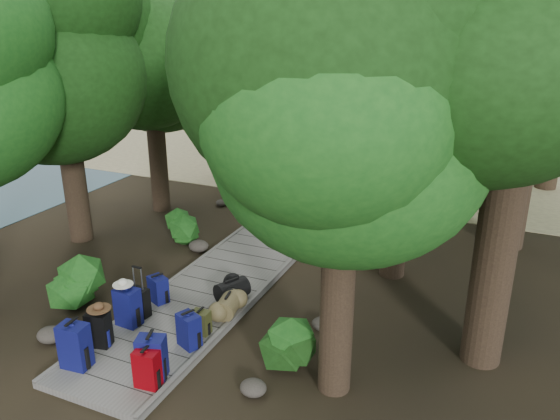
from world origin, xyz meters
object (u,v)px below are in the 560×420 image
at_px(backpack_left_b, 99,327).
at_px(kayak, 287,145).
at_px(backpack_right_d, 201,321).
at_px(backpack_left_c, 128,305).
at_px(backpack_right_c, 189,329).
at_px(duffel_right_khaki, 228,305).
at_px(suitcase_on_boardwalk, 140,302).
at_px(lone_suitcase_on_sand, 354,169).
at_px(backpack_right_b, 152,355).
at_px(sun_lounger, 444,161).
at_px(backpack_left_d, 158,288).
at_px(duffel_right_black, 232,290).
at_px(backpack_right_a, 147,366).
at_px(backpack_left_a, 75,344).

height_order(backpack_left_b, kayak, backpack_left_b).
bearing_deg(backpack_right_d, backpack_left_c, -169.01).
bearing_deg(backpack_right_c, duffel_right_khaki, 107.82).
xyz_separation_m(backpack_left_c, suitcase_on_boardwalk, (0.00, 0.34, -0.12)).
distance_m(backpack_right_d, lone_suitcase_on_sand, 10.59).
distance_m(backpack_left_c, suitcase_on_boardwalk, 0.36).
relative_size(backpack_left_c, lone_suitcase_on_sand, 1.28).
xyz_separation_m(backpack_right_b, sun_lounger, (2.36, 14.31, -0.18)).
height_order(backpack_right_d, duffel_right_khaki, backpack_right_d).
height_order(suitcase_on_boardwalk, kayak, suitcase_on_boardwalk).
xyz_separation_m(backpack_left_d, duffel_right_khaki, (1.50, 0.11, -0.09)).
distance_m(backpack_left_c, duffel_right_black, 2.03).
bearing_deg(kayak, backpack_left_d, -73.04).
bearing_deg(backpack_right_b, duffel_right_khaki, 66.39).
xyz_separation_m(backpack_right_b, lone_suitcase_on_sand, (-0.31, 11.94, -0.18)).
xyz_separation_m(backpack_left_d, backpack_right_b, (1.32, -1.98, 0.10)).
bearing_deg(backpack_left_c, backpack_right_d, 15.39).
distance_m(duffel_right_khaki, sun_lounger, 12.41).
height_order(backpack_left_c, backpack_right_a, backpack_left_c).
relative_size(backpack_right_a, duffel_right_black, 1.06).
height_order(backpack_left_a, backpack_left_d, backpack_left_a).
bearing_deg(sun_lounger, backpack_left_a, -112.66).
bearing_deg(backpack_right_b, duffel_right_black, 72.07).
distance_m(backpack_right_b, duffel_right_black, 2.65).
relative_size(kayak, sun_lounger, 1.55).
bearing_deg(duffel_right_khaki, backpack_right_a, -103.86).
relative_size(backpack_left_b, backpack_left_c, 0.87).
height_order(backpack_left_a, lone_suitcase_on_sand, backpack_left_a).
bearing_deg(kayak, backpack_right_c, -68.60).
height_order(backpack_right_c, duffel_right_black, backpack_right_c).
bearing_deg(backpack_right_c, backpack_right_d, 116.36).
xyz_separation_m(backpack_left_a, backpack_right_a, (1.35, 0.07, -0.08)).
distance_m(backpack_left_a, suitcase_on_boardwalk, 1.69).
xyz_separation_m(backpack_right_c, duffel_right_black, (-0.10, 1.70, -0.13)).
height_order(backpack_left_a, backpack_right_b, backpack_left_a).
relative_size(backpack_left_b, backpack_right_d, 1.43).
bearing_deg(backpack_left_a, backpack_right_a, -2.40).
distance_m(backpack_left_a, backpack_left_b, 0.62).
distance_m(backpack_right_c, kayak, 14.57).
height_order(lone_suitcase_on_sand, sun_lounger, lone_suitcase_on_sand).
bearing_deg(duffel_right_khaki, sun_lounger, 68.81).
distance_m(backpack_right_a, sun_lounger, 14.70).
distance_m(backpack_left_d, suitcase_on_boardwalk, 0.57).
relative_size(backpack_right_a, backpack_right_b, 0.87).
bearing_deg(suitcase_on_boardwalk, sun_lounger, 80.40).
bearing_deg(suitcase_on_boardwalk, kayak, 108.04).
bearing_deg(suitcase_on_boardwalk, backpack_right_a, -43.26).
xyz_separation_m(backpack_left_b, duffel_right_black, (1.31, 2.30, -0.14)).
xyz_separation_m(backpack_right_a, backpack_right_b, (-0.07, 0.21, 0.05)).
distance_m(backpack_left_d, backpack_right_d, 1.50).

